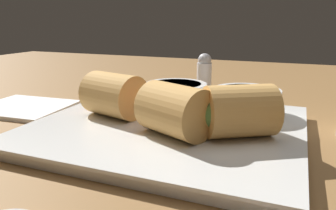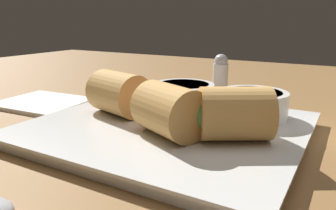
% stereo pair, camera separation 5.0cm
% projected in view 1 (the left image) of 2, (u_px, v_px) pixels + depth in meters
% --- Properties ---
extents(table_surface, '(1.80, 1.40, 0.02)m').
position_uv_depth(table_surface, '(180.00, 137.00, 0.41)').
color(table_surface, olive).
rests_on(table_surface, ground).
extents(serving_plate, '(0.30, 0.27, 0.01)m').
position_uv_depth(serving_plate, '(168.00, 129.00, 0.38)').
color(serving_plate, silver).
rests_on(serving_plate, table_surface).
extents(roll_front_left, '(0.08, 0.07, 0.05)m').
position_uv_depth(roll_front_left, '(112.00, 94.00, 0.40)').
color(roll_front_left, '#DBA356').
rests_on(roll_front_left, serving_plate).
extents(roll_front_right, '(0.09, 0.08, 0.05)m').
position_uv_depth(roll_front_right, '(235.00, 111.00, 0.33)').
color(roll_front_right, '#DBA356').
rests_on(roll_front_right, serving_plate).
extents(roll_back_left, '(0.09, 0.08, 0.05)m').
position_uv_depth(roll_back_left, '(172.00, 109.00, 0.34)').
color(roll_back_left, '#DBA356').
rests_on(roll_back_left, serving_plate).
extents(dipping_bowl_near, '(0.08, 0.08, 0.03)m').
position_uv_depth(dipping_bowl_near, '(176.00, 94.00, 0.45)').
color(dipping_bowl_near, white).
rests_on(dipping_bowl_near, serving_plate).
extents(dipping_bowl_far, '(0.08, 0.08, 0.03)m').
position_uv_depth(dipping_bowl_far, '(246.00, 100.00, 0.41)').
color(dipping_bowl_far, white).
rests_on(dipping_bowl_far, serving_plate).
extents(napkin, '(0.14, 0.12, 0.01)m').
position_uv_depth(napkin, '(23.00, 108.00, 0.49)').
color(napkin, white).
rests_on(napkin, table_surface).
extents(salt_shaker, '(0.03, 0.03, 0.08)m').
position_uv_depth(salt_shaker, '(204.00, 75.00, 0.56)').
color(salt_shaker, silver).
rests_on(salt_shaker, table_surface).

